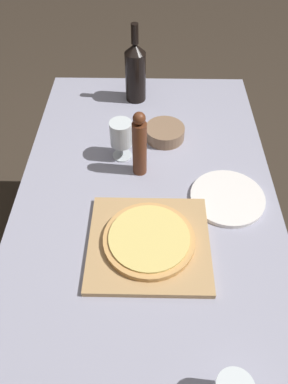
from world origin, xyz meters
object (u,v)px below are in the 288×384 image
(pizza, at_px, (149,239))
(wine_glass, at_px, (121,134))
(small_bowl, at_px, (165,133))
(wine_bottle, at_px, (135,71))
(pepper_mill, at_px, (140,145))

(pizza, xyz_separation_m, wine_glass, (-0.10, 0.38, 0.07))
(pizza, relative_size, small_bowl, 1.80)
(wine_bottle, distance_m, small_bowl, 0.30)
(pizza, relative_size, wine_bottle, 0.83)
(pizza, distance_m, wine_glass, 0.40)
(pepper_mill, relative_size, small_bowl, 1.66)
(pepper_mill, bearing_deg, wine_glass, 130.34)
(pepper_mill, relative_size, wine_glass, 1.65)
(wine_bottle, distance_m, wine_glass, 0.36)
(wine_bottle, relative_size, small_bowl, 2.17)
(small_bowl, bearing_deg, wine_bottle, 114.42)
(wine_glass, bearing_deg, wine_bottle, 84.15)
(small_bowl, bearing_deg, pizza, -96.38)
(pepper_mill, xyz_separation_m, wine_glass, (-0.06, 0.08, -0.02))
(pizza, distance_m, small_bowl, 0.48)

